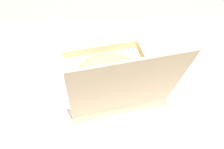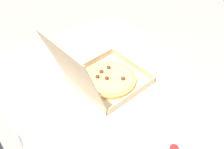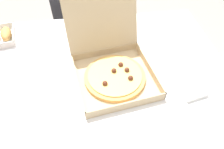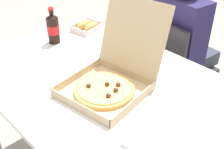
# 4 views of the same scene
# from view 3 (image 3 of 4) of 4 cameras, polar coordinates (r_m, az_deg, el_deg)

# --- Properties ---
(ground_plane) EXTENTS (10.00, 10.00, 0.00)m
(ground_plane) POSITION_cam_3_polar(r_m,az_deg,el_deg) (1.65, -3.86, -16.70)
(ground_plane) COLOR gray
(dining_table) EXTENTS (1.37, 0.96, 0.73)m
(dining_table) POSITION_cam_3_polar(r_m,az_deg,el_deg) (1.09, -5.58, -1.66)
(dining_table) COLOR white
(dining_table) RESTS_ON ground_plane
(chair) EXTENTS (0.45, 0.45, 0.83)m
(chair) POSITION_cam_3_polar(r_m,az_deg,el_deg) (1.75, -7.77, 12.30)
(chair) COLOR #232328
(chair) RESTS_ON ground_plane
(diner_person) EXTENTS (0.38, 0.44, 1.15)m
(diner_person) POSITION_cam_3_polar(r_m,az_deg,el_deg) (1.69, -8.34, 19.16)
(diner_person) COLOR #333847
(diner_person) RESTS_ON ground_plane
(pizza_box_open) EXTENTS (0.42, 0.51, 0.38)m
(pizza_box_open) POSITION_cam_3_polar(r_m,az_deg,el_deg) (0.99, 0.05, 2.78)
(pizza_box_open) COLOR tan
(pizza_box_open) RESTS_ON dining_table
(bread_side_box) EXTENTS (0.18, 0.21, 0.06)m
(bread_side_box) POSITION_cam_3_polar(r_m,az_deg,el_deg) (1.36, -27.98, 9.29)
(bread_side_box) COLOR white
(bread_side_box) RESTS_ON dining_table
(napkin_pile) EXTENTS (0.13, 0.13, 0.02)m
(napkin_pile) POSITION_cam_3_polar(r_m,az_deg,el_deg) (1.02, 20.65, -3.73)
(napkin_pile) COLOR white
(napkin_pile) RESTS_ON dining_table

